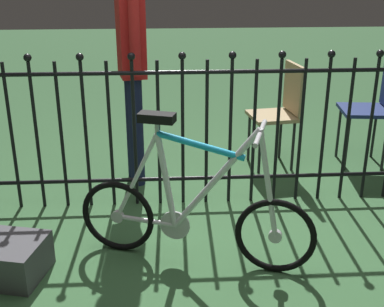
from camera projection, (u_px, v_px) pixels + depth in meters
name	position (u px, v px, depth m)	size (l,w,h in m)	color
ground_plane	(196.00, 247.00, 3.17)	(20.00, 20.00, 0.00)	#38643A
iron_fence	(180.00, 127.00, 3.53)	(4.17, 0.07, 1.15)	black
bicycle	(193.00, 212.00, 2.92)	(1.34, 0.53, 0.89)	black
chair_tan	(282.00, 106.00, 4.22)	(0.41, 0.41, 0.87)	black
chair_navy	(375.00, 103.00, 4.23)	(0.43, 0.43, 0.88)	black
person_visitor	(131.00, 53.00, 3.74)	(0.23, 0.47, 1.69)	#191E3F
display_crate	(12.00, 259.00, 2.85)	(0.35, 0.35, 0.21)	#4C4C51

